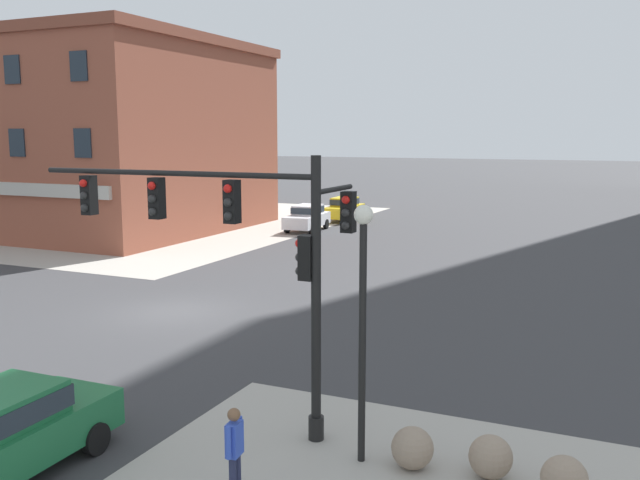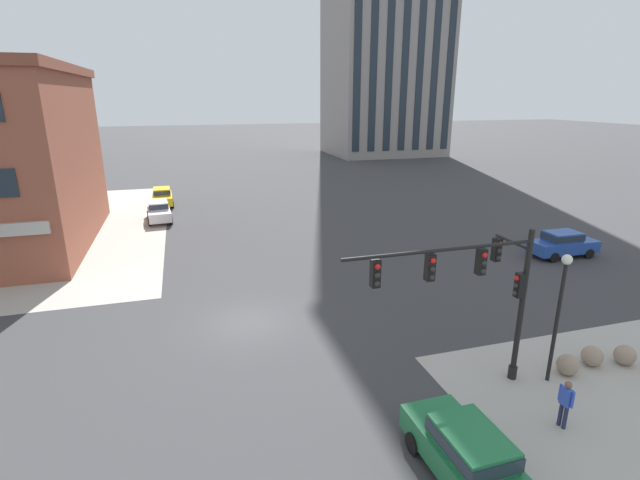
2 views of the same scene
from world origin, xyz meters
name	(u,v)px [view 2 (image 2 of 2)]	position (x,y,z in m)	size (l,w,h in m)	color
ground_plane	(249,322)	(0.00, 0.00, 0.00)	(320.00, 320.00, 0.00)	#38383A
traffic_signal_main	(482,283)	(7.21, -7.11, 3.95)	(7.01, 2.09, 5.80)	black
bollard_sphere_curb_a	(568,365)	(10.98, -7.67, 0.40)	(0.80, 0.80, 0.80)	gray
bollard_sphere_curb_b	(592,356)	(12.38, -7.43, 0.40)	(0.80, 0.80, 0.80)	gray
bollard_sphere_curb_c	(625,355)	(13.67, -7.74, 0.40)	(0.80, 0.80, 0.80)	gray
pedestrian_with_bag	(565,401)	(8.55, -10.03, 0.95)	(0.24, 0.55, 1.66)	#232847
street_lamp_corner_near	(560,303)	(10.00, -7.79, 3.13)	(0.36, 0.36, 4.94)	black
car_main_southbound_near	(468,454)	(4.35, -11.09, 0.92)	(1.95, 4.43, 1.68)	#1E6B3D
car_main_southbound_far	(563,243)	(21.10, 3.53, 0.92)	(4.42, 1.93, 1.68)	#23479E
car_cross_westbound	(162,196)	(-4.43, 26.65, 0.92)	(2.03, 4.47, 1.68)	gold
car_parked_curb	(159,210)	(-4.57, 20.63, 0.92)	(2.17, 4.53, 1.68)	silver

